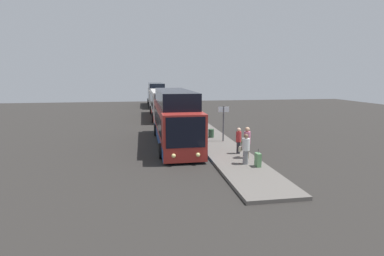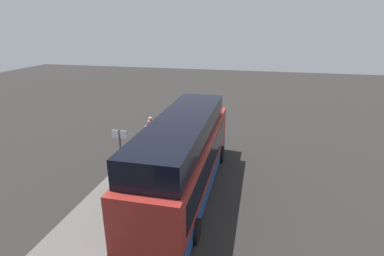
{
  "view_description": "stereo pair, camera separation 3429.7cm",
  "coord_description": "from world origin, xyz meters",
  "px_view_note": "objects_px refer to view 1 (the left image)",
  "views": [
    {
      "loc": [
        20.41,
        -2.27,
        4.95
      ],
      "look_at": [
        2.91,
        0.63,
        1.87
      ],
      "focal_mm": 28.0,
      "sensor_mm": 36.0,
      "label": 1
    },
    {
      "loc": [
        -13.76,
        -3.2,
        7.86
      ],
      "look_at": [
        2.91,
        0.63,
        1.87
      ],
      "focal_mm": 28.0,
      "sensor_mm": 36.0,
      "label": 2
    }
  ],
  "objects_px": {
    "sign_post": "(223,119)",
    "trash_bin": "(211,133)",
    "passenger_waiting": "(246,148)",
    "suitcase": "(258,160)",
    "bus_lead": "(175,121)",
    "bus_second": "(162,104)",
    "passenger_with_bags": "(247,141)",
    "bus_third": "(156,96)",
    "passenger_boarding": "(239,139)"
  },
  "relations": [
    {
      "from": "bus_third",
      "to": "sign_post",
      "type": "relative_size",
      "value": 4.46
    },
    {
      "from": "bus_lead",
      "to": "sign_post",
      "type": "height_order",
      "value": "bus_lead"
    },
    {
      "from": "passenger_boarding",
      "to": "suitcase",
      "type": "relative_size",
      "value": 1.68
    },
    {
      "from": "passenger_boarding",
      "to": "suitcase",
      "type": "xyz_separation_m",
      "value": [
        2.82,
        0.17,
        -0.53
      ]
    },
    {
      "from": "passenger_waiting",
      "to": "suitcase",
      "type": "distance_m",
      "value": 0.93
    },
    {
      "from": "bus_lead",
      "to": "sign_post",
      "type": "xyz_separation_m",
      "value": [
        0.52,
        3.56,
        0.1
      ]
    },
    {
      "from": "passenger_with_bags",
      "to": "trash_bin",
      "type": "relative_size",
      "value": 2.86
    },
    {
      "from": "bus_second",
      "to": "suitcase",
      "type": "xyz_separation_m",
      "value": [
        21.66,
        3.7,
        -1.09
      ]
    },
    {
      "from": "bus_lead",
      "to": "bus_third",
      "type": "xyz_separation_m",
      "value": [
        -29.19,
        -0.0,
        -0.04
      ]
    },
    {
      "from": "bus_third",
      "to": "passenger_with_bags",
      "type": "bearing_deg",
      "value": 6.1
    },
    {
      "from": "bus_second",
      "to": "passenger_waiting",
      "type": "height_order",
      "value": "bus_second"
    },
    {
      "from": "sign_post",
      "to": "trash_bin",
      "type": "height_order",
      "value": "sign_post"
    },
    {
      "from": "passenger_waiting",
      "to": "suitcase",
      "type": "xyz_separation_m",
      "value": [
        0.57,
        0.5,
        -0.53
      ]
    },
    {
      "from": "bus_second",
      "to": "trash_bin",
      "type": "height_order",
      "value": "bus_second"
    },
    {
      "from": "passenger_with_bags",
      "to": "bus_third",
      "type": "bearing_deg",
      "value": 77.08
    },
    {
      "from": "passenger_waiting",
      "to": "trash_bin",
      "type": "relative_size",
      "value": 2.59
    },
    {
      "from": "passenger_waiting",
      "to": "passenger_with_bags",
      "type": "height_order",
      "value": "passenger_with_bags"
    },
    {
      "from": "bus_lead",
      "to": "suitcase",
      "type": "relative_size",
      "value": 11.59
    },
    {
      "from": "bus_second",
      "to": "bus_third",
      "type": "bearing_deg",
      "value": -180.0
    },
    {
      "from": "bus_lead",
      "to": "passenger_boarding",
      "type": "height_order",
      "value": "bus_lead"
    },
    {
      "from": "suitcase",
      "to": "passenger_waiting",
      "type": "bearing_deg",
      "value": -138.57
    },
    {
      "from": "sign_post",
      "to": "passenger_with_bags",
      "type": "bearing_deg",
      "value": 1.54
    },
    {
      "from": "passenger_waiting",
      "to": "sign_post",
      "type": "xyz_separation_m",
      "value": [
        -5.91,
        0.36,
        0.76
      ]
    },
    {
      "from": "bus_lead",
      "to": "sign_post",
      "type": "relative_size",
      "value": 4.29
    },
    {
      "from": "passenger_boarding",
      "to": "trash_bin",
      "type": "distance_m",
      "value": 5.25
    },
    {
      "from": "bus_lead",
      "to": "bus_third",
      "type": "height_order",
      "value": "bus_lead"
    },
    {
      "from": "bus_third",
      "to": "passenger_waiting",
      "type": "height_order",
      "value": "bus_third"
    },
    {
      "from": "passenger_with_bags",
      "to": "suitcase",
      "type": "xyz_separation_m",
      "value": [
        1.73,
        0.02,
        -0.64
      ]
    },
    {
      "from": "bus_third",
      "to": "passenger_waiting",
      "type": "bearing_deg",
      "value": 5.13
    },
    {
      "from": "sign_post",
      "to": "trash_bin",
      "type": "bearing_deg",
      "value": -159.79
    },
    {
      "from": "sign_post",
      "to": "trash_bin",
      "type": "xyz_separation_m",
      "value": [
        -1.53,
        -0.56,
        -1.33
      ]
    },
    {
      "from": "passenger_boarding",
      "to": "trash_bin",
      "type": "height_order",
      "value": "passenger_boarding"
    },
    {
      "from": "trash_bin",
      "to": "bus_third",
      "type": "bearing_deg",
      "value": -173.94
    },
    {
      "from": "passenger_boarding",
      "to": "passenger_with_bags",
      "type": "relative_size",
      "value": 0.88
    },
    {
      "from": "passenger_waiting",
      "to": "bus_lead",
      "type": "bearing_deg",
      "value": 55.2
    },
    {
      "from": "sign_post",
      "to": "passenger_waiting",
      "type": "bearing_deg",
      "value": -3.47
    },
    {
      "from": "bus_third",
      "to": "passenger_waiting",
      "type": "relative_size",
      "value": 6.96
    },
    {
      "from": "bus_lead",
      "to": "bus_second",
      "type": "relative_size",
      "value": 0.96
    },
    {
      "from": "bus_lead",
      "to": "passenger_boarding",
      "type": "relative_size",
      "value": 6.89
    },
    {
      "from": "bus_second",
      "to": "bus_third",
      "type": "xyz_separation_m",
      "value": [
        -14.54,
        -0.0,
        0.06
      ]
    },
    {
      "from": "passenger_boarding",
      "to": "sign_post",
      "type": "relative_size",
      "value": 0.62
    },
    {
      "from": "passenger_boarding",
      "to": "bus_third",
      "type": "bearing_deg",
      "value": -53.87
    },
    {
      "from": "bus_lead",
      "to": "passenger_with_bags",
      "type": "bearing_deg",
      "value": 34.94
    },
    {
      "from": "bus_third",
      "to": "sign_post",
      "type": "distance_m",
      "value": 29.93
    },
    {
      "from": "bus_third",
      "to": "passenger_boarding",
      "type": "distance_m",
      "value": 33.57
    },
    {
      "from": "passenger_boarding",
      "to": "passenger_waiting",
      "type": "bearing_deg",
      "value": 111.53
    },
    {
      "from": "bus_second",
      "to": "passenger_with_bags",
      "type": "distance_m",
      "value": 20.27
    },
    {
      "from": "passenger_waiting",
      "to": "passenger_with_bags",
      "type": "relative_size",
      "value": 0.91
    },
    {
      "from": "suitcase",
      "to": "sign_post",
      "type": "distance_m",
      "value": 6.61
    },
    {
      "from": "bus_third",
      "to": "sign_post",
      "type": "height_order",
      "value": "bus_third"
    }
  ]
}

